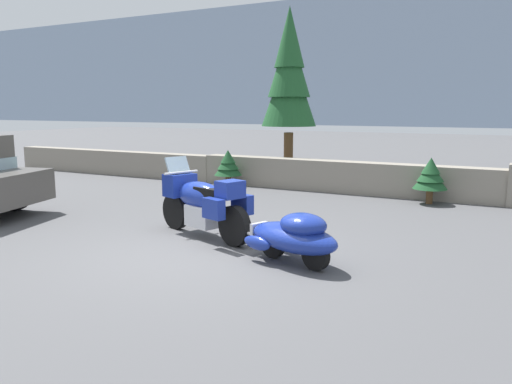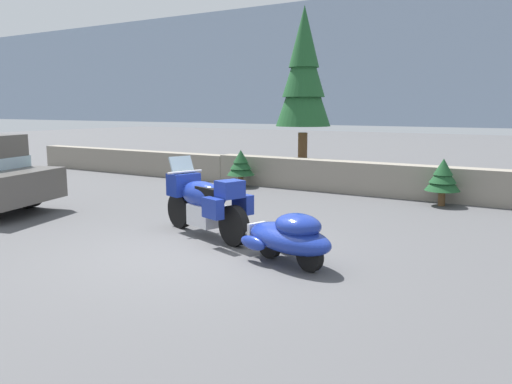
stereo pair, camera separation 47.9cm
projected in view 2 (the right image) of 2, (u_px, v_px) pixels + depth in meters
ground_plane at (198, 251)px, 7.89m from camera, size 80.00×80.00×0.00m
stone_guard_wall at (367, 178)px, 13.03m from camera, size 24.00×0.57×0.96m
touring_motorcycle at (205, 201)px, 8.74m from camera, size 2.23×1.18×1.33m
car_shaped_trailer at (289, 236)px, 7.16m from camera, size 2.20×1.15×0.76m
pine_tree_tall at (304, 73)px, 14.82m from camera, size 1.61×1.61×5.10m
pine_sapling_near at (443, 176)px, 11.46m from camera, size 0.78×0.78×1.08m
pine_sapling_farther at (241, 164)px, 14.22m from camera, size 0.78×0.78×1.05m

